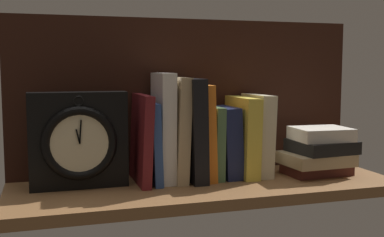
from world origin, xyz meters
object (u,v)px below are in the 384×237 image
Objects in this scene: book_maroon_dawkins at (141,139)px; book_yellow_seinlanguage at (242,136)px; book_navy_bierce at (226,142)px; book_white_catcher at (163,127)px; book_black_skeptic at (191,129)px; book_tan_shortstories at (177,129)px; book_cream_twain at (257,135)px; book_green_romantic at (213,142)px; book_blue_modern at (151,142)px; framed_clock at (79,141)px; book_stack_side at (318,152)px; book_orange_pandolfini at (203,132)px.

book_maroon_dawkins is 25.52cm from book_yellow_seinlanguage.
book_yellow_seinlanguage reaches higher than book_navy_bierce.
book_black_skeptic is (6.81, 0.00, -0.67)cm from book_white_catcher.
book_cream_twain is at bearing 0.00° from book_tan_shortstories.
book_white_catcher is 13.07cm from book_green_romantic.
book_yellow_seinlanguage is at bearing -0.00° from book_white_catcher.
book_green_romantic is at bearing -0.00° from book_blue_modern.
framed_clock reaches higher than book_maroon_dawkins.
book_blue_modern is 16.80cm from framed_clock.
book_green_romantic is at bearing 0.00° from book_black_skeptic.
book_black_skeptic reaches higher than book_blue_modern.
book_navy_bierce is 0.86× the size of book_cream_twain.
book_maroon_dawkins is 1.18× the size of book_green_romantic.
book_cream_twain is (27.24, -0.00, 0.67)cm from book_blue_modern.
book_yellow_seinlanguage is 39.91cm from framed_clock.
book_cream_twain reaches higher than book_green_romantic.
book_maroon_dawkins reaches higher than book_stack_side.
book_yellow_seinlanguage is at bearing -0.00° from book_green_romantic.
book_cream_twain is (20.94, 0.00, -2.24)cm from book_tan_shortstories.
book_white_catcher is 10.03cm from book_orange_pandolfini.
book_cream_twain is at bearing 0.00° from book_white_catcher.
book_tan_shortstories is 1.43× the size of book_navy_bierce.
book_yellow_seinlanguage is at bearing -0.00° from book_navy_bierce.
book_yellow_seinlanguage is (25.52, 0.00, -0.53)cm from book_maroon_dawkins.
book_cream_twain is at bearing 0.00° from book_orange_pandolfini.
book_blue_modern is 13.01cm from book_orange_pandolfini.
framed_clock reaches higher than book_green_romantic.
framed_clock is (-43.96, -1.06, 0.62)cm from book_cream_twain.
book_white_catcher is 1.19× the size of framed_clock.
book_black_skeptic is at bearing 0.00° from book_tan_shortstories.
book_blue_modern is 10.12cm from book_black_skeptic.
book_orange_pandolfini is at bearing 0.00° from book_maroon_dawkins.
book_cream_twain is 16.02cm from book_stack_side.
framed_clock is at bearing -178.48° from book_yellow_seinlanguage.
book_white_catcher is at bearing 180.00° from book_orange_pandolfini.
framed_clock is (-35.58, -1.06, 2.07)cm from book_navy_bierce.
book_black_skeptic is 26.52cm from framed_clock.
book_orange_pandolfini is at bearing 2.05° from framed_clock.
book_green_romantic is at bearing 180.00° from book_yellow_seinlanguage.
book_navy_bierce is at bearing 180.00° from book_cream_twain.
book_orange_pandolfini reaches higher than book_cream_twain.
book_stack_side is (14.61, -5.04, -4.23)cm from book_cream_twain.
book_orange_pandolfini is (9.93, 0.00, -1.42)cm from book_white_catcher.
book_orange_pandolfini is 29.94cm from book_stack_side.
book_orange_pandolfini is at bearing 0.00° from book_black_skeptic.
book_blue_modern is 1.09× the size of book_navy_bierce.
book_white_catcher is 16.47cm from book_navy_bierce.
book_navy_bierce is (18.86, -0.00, -0.79)cm from book_blue_modern.
book_orange_pandolfini is (6.56, 0.00, -0.91)cm from book_tan_shortstories.
book_white_catcher is 19.79cm from framed_clock.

